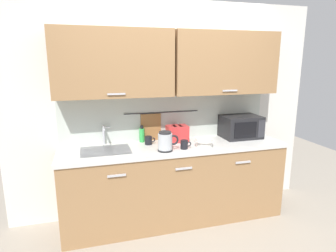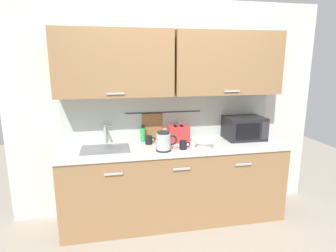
{
  "view_description": "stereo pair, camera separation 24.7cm",
  "coord_description": "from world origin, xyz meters",
  "px_view_note": "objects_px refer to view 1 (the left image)",
  "views": [
    {
      "loc": [
        -0.92,
        -2.64,
        1.82
      ],
      "look_at": [
        -0.07,
        0.33,
        1.12
      ],
      "focal_mm": 30.54,
      "sensor_mm": 36.0,
      "label": 1
    },
    {
      "loc": [
        -0.68,
        -2.7,
        1.82
      ],
      "look_at": [
        -0.07,
        0.33,
        1.12
      ],
      "focal_mm": 30.54,
      "sensor_mm": 36.0,
      "label": 2
    }
  ],
  "objects_px": {
    "microwave": "(241,127)",
    "dish_soap_bottle": "(142,135)",
    "mixing_bowl": "(204,143)",
    "mug_by_kettle": "(184,145)",
    "mug_near_sink": "(149,140)",
    "electric_kettle": "(166,142)",
    "toaster": "(177,133)"
  },
  "relations": [
    {
      "from": "microwave",
      "to": "dish_soap_bottle",
      "type": "relative_size",
      "value": 2.35
    },
    {
      "from": "mixing_bowl",
      "to": "mug_by_kettle",
      "type": "distance_m",
      "value": 0.24
    },
    {
      "from": "mug_by_kettle",
      "to": "dish_soap_bottle",
      "type": "bearing_deg",
      "value": 134.62
    },
    {
      "from": "microwave",
      "to": "mug_near_sink",
      "type": "relative_size",
      "value": 3.83
    },
    {
      "from": "mixing_bowl",
      "to": "mug_by_kettle",
      "type": "height_order",
      "value": "mug_by_kettle"
    },
    {
      "from": "electric_kettle",
      "to": "mug_by_kettle",
      "type": "distance_m",
      "value": 0.22
    },
    {
      "from": "dish_soap_bottle",
      "to": "mug_by_kettle",
      "type": "distance_m",
      "value": 0.55
    },
    {
      "from": "microwave",
      "to": "electric_kettle",
      "type": "bearing_deg",
      "value": -165.21
    },
    {
      "from": "electric_kettle",
      "to": "mug_near_sink",
      "type": "bearing_deg",
      "value": 113.5
    },
    {
      "from": "electric_kettle",
      "to": "dish_soap_bottle",
      "type": "xyz_separation_m",
      "value": [
        -0.17,
        0.41,
        -0.01
      ]
    },
    {
      "from": "electric_kettle",
      "to": "mug_by_kettle",
      "type": "xyz_separation_m",
      "value": [
        0.21,
        0.01,
        -0.05
      ]
    },
    {
      "from": "mug_by_kettle",
      "to": "mug_near_sink",
      "type": "bearing_deg",
      "value": 141.39
    },
    {
      "from": "mug_near_sink",
      "to": "microwave",
      "type": "bearing_deg",
      "value": -0.32
    },
    {
      "from": "mug_near_sink",
      "to": "toaster",
      "type": "distance_m",
      "value": 0.35
    },
    {
      "from": "microwave",
      "to": "mug_by_kettle",
      "type": "height_order",
      "value": "microwave"
    },
    {
      "from": "microwave",
      "to": "mixing_bowl",
      "type": "xyz_separation_m",
      "value": [
        -0.59,
        -0.25,
        -0.09
      ]
    },
    {
      "from": "microwave",
      "to": "mug_by_kettle",
      "type": "bearing_deg",
      "value": -162.39
    },
    {
      "from": "electric_kettle",
      "to": "mug_near_sink",
      "type": "height_order",
      "value": "electric_kettle"
    },
    {
      "from": "electric_kettle",
      "to": "dish_soap_bottle",
      "type": "relative_size",
      "value": 1.16
    },
    {
      "from": "mug_near_sink",
      "to": "mixing_bowl",
      "type": "relative_size",
      "value": 0.56
    },
    {
      "from": "mug_near_sink",
      "to": "toaster",
      "type": "bearing_deg",
      "value": 4.82
    },
    {
      "from": "mug_near_sink",
      "to": "mug_by_kettle",
      "type": "relative_size",
      "value": 1.0
    },
    {
      "from": "mixing_bowl",
      "to": "mug_by_kettle",
      "type": "relative_size",
      "value": 1.78
    },
    {
      "from": "electric_kettle",
      "to": "toaster",
      "type": "bearing_deg",
      "value": 53.73
    },
    {
      "from": "microwave",
      "to": "mug_by_kettle",
      "type": "relative_size",
      "value": 3.83
    },
    {
      "from": "microwave",
      "to": "electric_kettle",
      "type": "xyz_separation_m",
      "value": [
        -1.04,
        -0.27,
        -0.03
      ]
    },
    {
      "from": "dish_soap_bottle",
      "to": "toaster",
      "type": "height_order",
      "value": "dish_soap_bottle"
    },
    {
      "from": "microwave",
      "to": "mixing_bowl",
      "type": "height_order",
      "value": "microwave"
    },
    {
      "from": "electric_kettle",
      "to": "mixing_bowl",
      "type": "xyz_separation_m",
      "value": [
        0.45,
        0.03,
        -0.06
      ]
    },
    {
      "from": "electric_kettle",
      "to": "dish_soap_bottle",
      "type": "distance_m",
      "value": 0.44
    },
    {
      "from": "dish_soap_bottle",
      "to": "mug_by_kettle",
      "type": "bearing_deg",
      "value": -45.38
    },
    {
      "from": "electric_kettle",
      "to": "mixing_bowl",
      "type": "relative_size",
      "value": 1.06
    }
  ]
}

